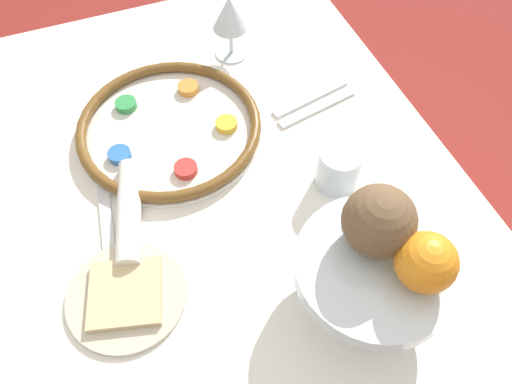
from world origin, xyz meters
TOP-DOWN VIEW (x-y plane):
  - ground_plane at (0.00, 0.00)m, footprint 8.00×8.00m
  - dining_table at (0.00, 0.00)m, footprint 1.10×0.87m
  - seder_plate at (-0.14, -0.04)m, footprint 0.35×0.35m
  - wine_glass at (-0.31, 0.15)m, footprint 0.07×0.07m
  - fruit_stand at (0.29, 0.15)m, footprint 0.22×0.22m
  - orange_fruit at (0.32, 0.19)m, footprint 0.08×0.08m
  - coconut at (0.25, 0.16)m, footprint 0.10×0.10m
  - bread_plate at (0.16, -0.19)m, footprint 0.18×0.18m
  - napkin_roll at (0.02, -0.15)m, footprint 0.20×0.09m
  - cup_near at (0.08, 0.21)m, footprint 0.07×0.07m
  - fork_left at (-0.13, 0.25)m, footprint 0.06×0.18m
  - fork_right at (-0.10, 0.25)m, footprint 0.05×0.18m
  - spoon at (0.01, -0.19)m, footprint 0.16×0.04m

SIDE VIEW (x-z plane):
  - ground_plane at x=0.00m, z-range 0.00..0.00m
  - dining_table at x=0.00m, z-range 0.00..0.76m
  - fork_left at x=-0.13m, z-range 0.76..0.77m
  - fork_right at x=-0.10m, z-range 0.76..0.77m
  - spoon at x=0.01m, z-range 0.76..0.77m
  - bread_plate at x=0.16m, z-range 0.76..0.78m
  - seder_plate at x=-0.14m, z-range 0.76..0.79m
  - napkin_roll at x=0.02m, z-range 0.76..0.80m
  - cup_near at x=0.08m, z-range 0.76..0.84m
  - fruit_stand at x=0.29m, z-range 0.79..0.90m
  - wine_glass at x=-0.31m, z-range 0.79..0.93m
  - orange_fruit at x=0.32m, z-range 0.87..0.95m
  - coconut at x=0.25m, z-range 0.87..0.97m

